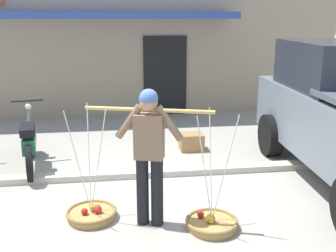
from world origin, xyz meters
The scene contains 8 objects.
ground_plane centered at (0.00, 0.00, 0.00)m, with size 90.00×90.00×0.00m, color #9E998C.
sidewalk_curb centered at (0.00, 0.70, 0.05)m, with size 20.00×0.24×0.10m, color #BAB4A5.
fruit_vendor centered at (-0.04, -0.83, 0.98)m, with size 1.47×0.48×1.70m.
fruit_basket_left_side centered at (0.69, -1.05, 0.08)m, with size 0.64×0.64×1.45m.
fruit_basket_right_side centered at (-0.77, -0.61, 0.07)m, with size 0.64×0.64×1.45m.
motorcycle_second_in_row centered at (-1.85, 1.30, 0.45)m, with size 0.54×1.81×1.09m.
storefront_building centered at (-1.07, 7.34, 2.10)m, with size 13.00×6.00×4.20m.
wooden_crate centered at (1.01, 1.88, 0.16)m, with size 0.44×0.36×0.32m, color olive.
Camera 1 is at (-0.43, -5.31, 2.50)m, focal length 42.88 mm.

